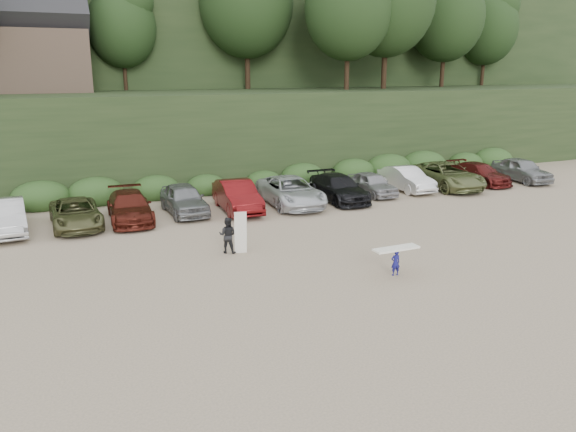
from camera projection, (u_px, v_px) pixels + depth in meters
name	position (u px, v px, depth m)	size (l,w,h in m)	color
ground	(362.00, 259.00, 22.93)	(120.00, 120.00, 0.00)	tan
hillside_backdrop	(161.00, 28.00, 51.78)	(90.00, 41.50, 28.00)	black
parked_cars	(299.00, 190.00, 32.22)	(37.07, 6.30, 1.65)	silver
child_surfer	(396.00, 256.00, 20.92)	(1.83, 0.54, 1.09)	navy
adult_surfer	(229.00, 235.00, 23.50)	(1.22, 0.95, 1.82)	black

